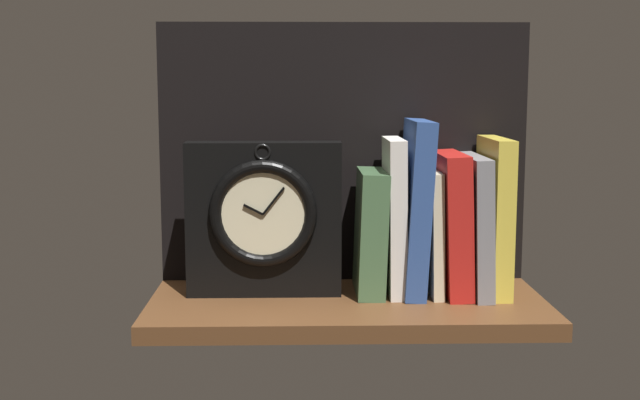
# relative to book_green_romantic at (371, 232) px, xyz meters

# --- Properties ---
(ground_plane) EXTENTS (0.57, 0.27, 0.03)m
(ground_plane) POSITION_rel_book_green_romantic_xyz_m (-0.04, -0.04, -0.10)
(ground_plane) COLOR brown
(back_panel) EXTENTS (0.57, 0.01, 0.40)m
(back_panel) POSITION_rel_book_green_romantic_xyz_m (-0.04, 0.09, 0.11)
(back_panel) COLOR black
(back_panel) RESTS_ON ground_plane
(book_green_romantic) EXTENTS (0.05, 0.13, 0.18)m
(book_green_romantic) POSITION_rel_book_green_romantic_xyz_m (0.00, 0.00, 0.00)
(book_green_romantic) COLOR #476B44
(book_green_romantic) RESTS_ON ground_plane
(book_white_catcher) EXTENTS (0.03, 0.12, 0.23)m
(book_white_catcher) POSITION_rel_book_green_romantic_xyz_m (0.03, 0.00, 0.02)
(book_white_catcher) COLOR silver
(book_white_catcher) RESTS_ON ground_plane
(book_blue_modern) EXTENTS (0.04, 0.14, 0.26)m
(book_blue_modern) POSITION_rel_book_green_romantic_xyz_m (0.07, 0.00, 0.04)
(book_blue_modern) COLOR #2D4C8E
(book_blue_modern) RESTS_ON ground_plane
(book_cream_twain) EXTENTS (0.02, 0.13, 0.18)m
(book_cream_twain) POSITION_rel_book_green_romantic_xyz_m (0.09, 0.00, 0.00)
(book_cream_twain) COLOR beige
(book_cream_twain) RESTS_ON ground_plane
(book_red_requiem) EXTENTS (0.05, 0.15, 0.21)m
(book_red_requiem) POSITION_rel_book_green_romantic_xyz_m (0.12, 0.00, 0.01)
(book_red_requiem) COLOR red
(book_red_requiem) RESTS_ON ground_plane
(book_gray_chess) EXTENTS (0.03, 0.16, 0.20)m
(book_gray_chess) POSITION_rel_book_green_romantic_xyz_m (0.15, 0.00, 0.01)
(book_gray_chess) COLOR gray
(book_gray_chess) RESTS_ON ground_plane
(book_yellow_seinlanguage) EXTENTS (0.03, 0.14, 0.23)m
(book_yellow_seinlanguage) POSITION_rel_book_green_romantic_xyz_m (0.18, 0.00, 0.02)
(book_yellow_seinlanguage) COLOR gold
(book_yellow_seinlanguage) RESTS_ON ground_plane
(framed_clock) EXTENTS (0.23, 0.06, 0.23)m
(framed_clock) POSITION_rel_book_green_romantic_xyz_m (-0.16, -0.01, 0.02)
(framed_clock) COLOR black
(framed_clock) RESTS_ON ground_plane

